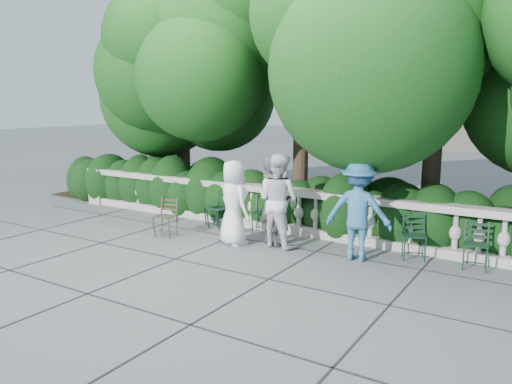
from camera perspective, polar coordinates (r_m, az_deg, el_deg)
The scene contains 14 objects.
ground at distance 9.85m, azimuth -3.12°, elevation -6.62°, with size 90.00×90.00×0.00m, color #57595F.
balustrade at distance 11.19m, azimuth 2.18°, elevation -1.97°, with size 12.00×0.44×1.00m.
shrub_hedge at distance 12.33m, azimuth 4.96°, elevation -3.16°, with size 15.00×2.60×1.70m, color black, non-canonical shape.
tree_canopy at distance 11.92m, azimuth 8.75°, elevation 15.47°, with size 15.04×6.52×6.78m.
chair_a at distance 11.69m, azimuth -5.06°, elevation -3.92°, with size 0.44×0.48×0.84m, color black, non-canonical shape.
chair_b at distance 10.97m, azimuth 0.50°, elevation -4.83°, with size 0.44×0.48×0.84m, color black, non-canonical shape.
chair_c at distance 11.47m, azimuth -4.81°, elevation -4.20°, with size 0.44×0.48×0.84m, color black, non-canonical shape.
chair_e at distance 9.38m, azimuth 23.62°, elevation -8.37°, with size 0.44×0.48×0.84m, color black, non-canonical shape.
chair_f at distance 9.58m, azimuth 17.60°, elevation -7.59°, with size 0.44×0.48×0.84m, color black, non-canonical shape.
chair_weathered at distance 10.84m, azimuth -10.64°, elevation -5.20°, with size 0.44×0.48×0.84m, color black, non-canonical shape.
person_businessman at distance 10.04m, azimuth -2.58°, elevation -1.23°, with size 0.84×0.55×1.72m, color white.
person_woman_grey at distance 9.97m, azimuth 1.87°, elevation -0.99°, with size 0.67×0.44×1.82m, color #3B3C40.
person_casual_man at distance 9.88m, azimuth 2.56°, elevation -0.97°, with size 0.91×0.71×1.87m, color silver.
person_older_blue at distance 9.22m, azimuth 11.64°, elevation -2.05°, with size 1.20×0.69×1.85m, color #306590.
Camera 1 is at (5.45, -7.68, 2.87)m, focal length 35.00 mm.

